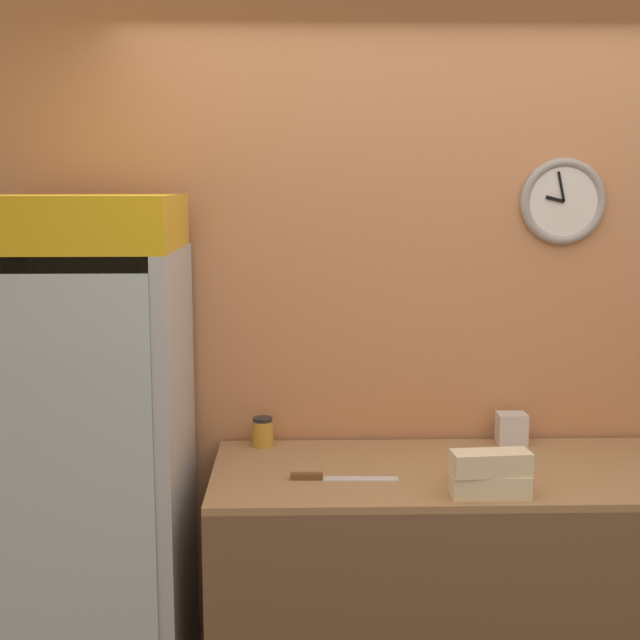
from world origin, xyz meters
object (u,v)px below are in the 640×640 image
at_px(condiment_jar, 263,432).
at_px(napkin_dispenser, 512,429).
at_px(sandwich_flat_left, 487,472).
at_px(chefs_knife, 329,477).
at_px(sandwich_stack_bottom, 490,485).
at_px(beverage_cooler, 96,443).
at_px(sandwich_stack_middle, 491,463).

bearing_deg(condiment_jar, napkin_dispenser, 0.06).
xyz_separation_m(sandwich_flat_left, chefs_knife, (-0.53, 0.03, -0.03)).
xyz_separation_m(sandwich_stack_bottom, napkin_dispenser, (0.20, 0.57, 0.02)).
bearing_deg(beverage_cooler, chefs_knife, -11.49).
bearing_deg(sandwich_stack_bottom, beverage_cooler, 165.43).
bearing_deg(napkin_dispenser, beverage_cooler, -171.44).
bearing_deg(chefs_knife, sandwich_stack_middle, -19.35).
bearing_deg(beverage_cooler, condiment_jar, 21.61).
height_order(sandwich_stack_bottom, condiment_jar, condiment_jar).
bearing_deg(sandwich_flat_left, sandwich_stack_middle, -98.18).
relative_size(sandwich_flat_left, napkin_dispenser, 1.80).
bearing_deg(napkin_dispenser, condiment_jar, -179.94).
distance_m(sandwich_stack_bottom, condiment_jar, 0.94).
relative_size(sandwich_stack_middle, condiment_jar, 2.31).
bearing_deg(condiment_jar, chefs_knife, -58.96).
relative_size(sandwich_flat_left, chefs_knife, 0.60).
relative_size(sandwich_stack_middle, sandwich_flat_left, 1.18).
bearing_deg(sandwich_flat_left, sandwich_stack_bottom, -98.18).
height_order(beverage_cooler, condiment_jar, beverage_cooler).
distance_m(chefs_knife, condiment_jar, 0.46).
xyz_separation_m(beverage_cooler, napkin_dispenser, (1.52, 0.23, -0.02)).
height_order(sandwich_stack_bottom, napkin_dispenser, napkin_dispenser).
xyz_separation_m(sandwich_stack_bottom, sandwich_stack_middle, (-0.00, 0.00, 0.07)).
relative_size(chefs_knife, condiment_jar, 3.29).
distance_m(beverage_cooler, sandwich_flat_left, 1.36).
height_order(beverage_cooler, sandwich_flat_left, beverage_cooler).
distance_m(condiment_jar, napkin_dispenser, 0.95).
relative_size(sandwich_flat_left, condiment_jar, 1.96).
bearing_deg(sandwich_stack_middle, beverage_cooler, 165.43).
xyz_separation_m(sandwich_stack_middle, sandwich_flat_left, (0.02, 0.14, -0.08)).
height_order(sandwich_stack_middle, sandwich_flat_left, sandwich_stack_middle).
distance_m(sandwich_stack_bottom, sandwich_flat_left, 0.15).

